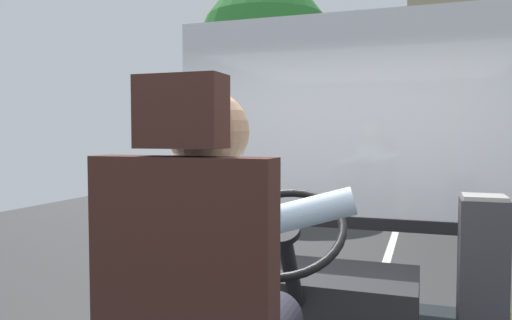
% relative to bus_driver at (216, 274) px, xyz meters
% --- Properties ---
extents(ground, '(18.00, 44.00, 0.06)m').
position_rel_bus_driver_xyz_m(ground, '(0.06, 9.29, -1.48)').
color(ground, '#2F2F2F').
extents(bus_driver, '(0.76, 0.54, 0.84)m').
position_rel_bus_driver_xyz_m(bus_driver, '(0.00, 0.00, 0.00)').
color(bus_driver, '#282833').
rests_on(bus_driver, driver_seat).
extents(steering_console, '(1.10, 1.05, 0.87)m').
position_rel_bus_driver_xyz_m(steering_console, '(0.00, 1.21, -0.49)').
color(steering_console, black).
rests_on(steering_console, bus_floor).
extents(fare_box, '(0.22, 0.22, 0.82)m').
position_rel_bus_driver_xyz_m(fare_box, '(0.84, 1.31, -0.31)').
color(fare_box, '#333338').
rests_on(fare_box, bus_floor).
extents(windshield_panel, '(2.50, 0.08, 1.48)m').
position_rel_bus_driver_xyz_m(windshield_panel, '(0.06, 2.11, 0.33)').
color(windshield_panel, silver).
extents(street_tree, '(3.58, 3.58, 5.87)m').
position_rel_bus_driver_xyz_m(street_tree, '(-3.56, 11.41, 2.61)').
color(street_tree, '#4C3828').
rests_on(street_tree, ground).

